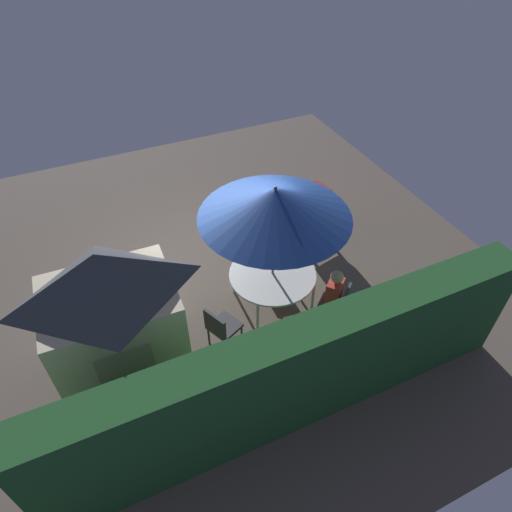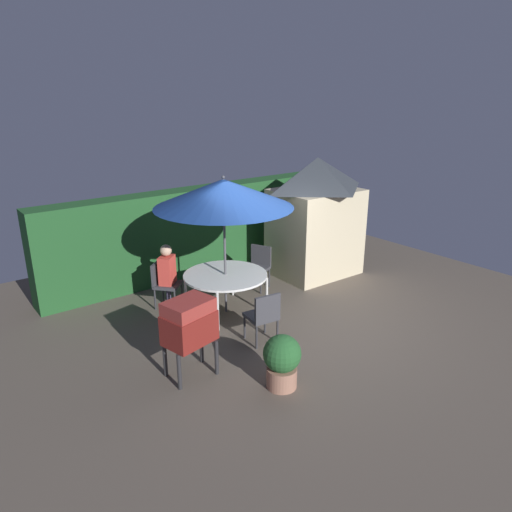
% 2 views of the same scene
% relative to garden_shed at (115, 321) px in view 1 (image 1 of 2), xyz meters
% --- Properties ---
extents(ground_plane, '(11.00, 11.00, 0.00)m').
position_rel_garden_shed_xyz_m(ground_plane, '(-2.09, -1.80, -1.35)').
color(ground_plane, brown).
extents(hedge_backdrop, '(7.11, 0.56, 1.96)m').
position_rel_garden_shed_xyz_m(hedge_backdrop, '(-2.09, 1.70, -0.37)').
color(hedge_backdrop, '#1E4C23').
rests_on(hedge_backdrop, ground).
extents(garden_shed, '(1.96, 1.56, 2.64)m').
position_rel_garden_shed_xyz_m(garden_shed, '(0.00, 0.00, 0.00)').
color(garden_shed, '#C6B793').
rests_on(garden_shed, ground).
extents(patio_table, '(1.57, 1.57, 0.76)m').
position_rel_garden_shed_xyz_m(patio_table, '(-2.78, -0.48, -0.64)').
color(patio_table, white).
rests_on(patio_table, ground).
extents(patio_umbrella, '(2.49, 2.49, 2.59)m').
position_rel_garden_shed_xyz_m(patio_umbrella, '(-2.78, -0.48, 0.93)').
color(patio_umbrella, '#4C4C51').
rests_on(patio_umbrella, ground).
extents(bbq_grill, '(0.79, 0.64, 1.20)m').
position_rel_garden_shed_xyz_m(bbq_grill, '(-4.40, -1.93, -0.50)').
color(bbq_grill, maroon).
rests_on(bbq_grill, ground).
extents(chair_near_shed, '(0.65, 0.65, 0.90)m').
position_rel_garden_shed_xyz_m(chair_near_shed, '(-3.58, 0.47, -0.83)').
color(chair_near_shed, '#38383D').
rests_on(chair_near_shed, ground).
extents(chair_far_side, '(0.52, 0.52, 0.90)m').
position_rel_garden_shed_xyz_m(chair_far_side, '(-2.97, -1.84, -0.83)').
color(chair_far_side, '#38383D').
rests_on(chair_far_side, ground).
extents(chair_toward_hedge, '(0.61, 0.61, 0.90)m').
position_rel_garden_shed_xyz_m(chair_toward_hedge, '(-1.56, 0.08, -0.83)').
color(chair_toward_hedge, '#38383D').
rests_on(chair_toward_hedge, ground).
extents(potted_plant_by_shed, '(0.54, 0.54, 0.80)m').
position_rel_garden_shed_xyz_m(potted_plant_by_shed, '(-3.55, -2.97, -0.92)').
color(potted_plant_by_shed, '#936651').
rests_on(potted_plant_by_shed, ground).
extents(person_in_red, '(0.41, 0.40, 1.26)m').
position_rel_garden_shed_xyz_m(person_in_red, '(-3.53, 0.40, -0.56)').
color(person_in_red, '#CC3D33').
rests_on(person_in_red, ground).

